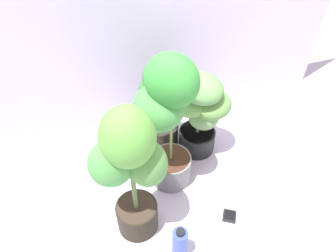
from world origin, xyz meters
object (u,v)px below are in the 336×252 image
(potted_plant_back_right, at_px, (200,110))
(potted_plant_center, at_px, (166,115))
(potted_plant_front_left, at_px, (130,167))
(potted_plant_back_center, at_px, (163,102))
(hygrometer_box, at_px, (229,216))
(nutrient_bottle, at_px, (180,244))

(potted_plant_back_right, xyz_separation_m, potted_plant_center, (-0.30, -0.19, 0.20))
(potted_plant_front_left, distance_m, potted_plant_back_center, 0.73)
(potted_plant_back_right, bearing_deg, potted_plant_back_center, 149.69)
(potted_plant_back_right, bearing_deg, potted_plant_front_left, -140.61)
(potted_plant_back_center, relative_size, potted_plant_center, 0.75)
(hygrometer_box, relative_size, nutrient_bottle, 0.43)
(hygrometer_box, bearing_deg, potted_plant_front_left, -161.41)
(potted_plant_front_left, relative_size, potted_plant_center, 0.95)
(potted_plant_front_left, height_order, potted_plant_back_right, potted_plant_front_left)
(potted_plant_back_right, distance_m, hygrometer_box, 0.72)
(potted_plant_front_left, bearing_deg, potted_plant_center, 45.63)
(potted_plant_center, height_order, nutrient_bottle, potted_plant_center)
(nutrient_bottle, bearing_deg, potted_plant_center, 79.35)
(potted_plant_front_left, height_order, hygrometer_box, potted_plant_front_left)
(hygrometer_box, distance_m, nutrient_bottle, 0.41)
(potted_plant_back_right, xyz_separation_m, nutrient_bottle, (-0.41, -0.73, -0.26))
(potted_plant_front_left, relative_size, potted_plant_back_center, 1.27)
(potted_plant_front_left, xyz_separation_m, potted_plant_center, (0.28, 0.29, 0.02))
(potted_plant_front_left, xyz_separation_m, hygrometer_box, (0.56, -0.13, -0.54))
(hygrometer_box, xyz_separation_m, nutrient_bottle, (-0.38, -0.12, 0.11))
(potted_plant_back_right, relative_size, potted_plant_center, 0.67)
(potted_plant_front_left, bearing_deg, potted_plant_back_right, 39.39)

